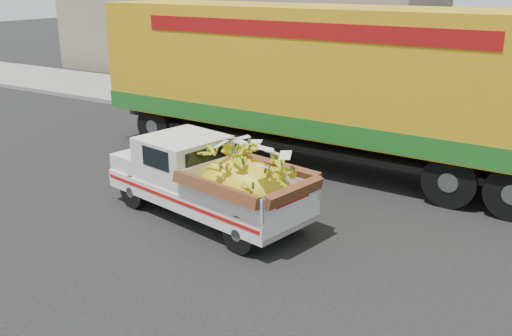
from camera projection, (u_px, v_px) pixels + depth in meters
The scene contains 6 objects.
ground at pixel (168, 203), 11.73m from camera, with size 100.00×100.00×0.00m, color black.
curb at pixel (311, 132), 16.89m from camera, with size 60.00×0.25×0.15m, color gray.
sidewalk at pixel (341, 118), 18.57m from camera, with size 60.00×4.00×0.14m, color gray.
building_left at pixel (238, 21), 26.59m from camera, with size 18.00×6.00×5.00m, color gray.
pickup_truck at pixel (218, 182), 10.60m from camera, with size 4.45×2.29×1.49m.
semi_trailer at pixel (322, 79), 13.54m from camera, with size 12.02×2.83×3.80m.
Camera 1 is at (7.35, -8.25, 4.40)m, focal length 40.00 mm.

